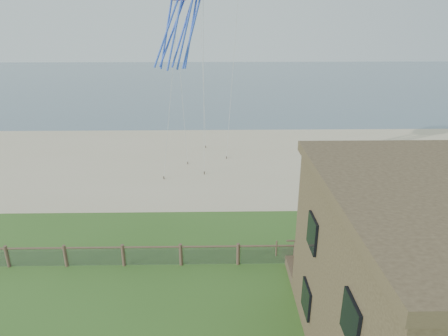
{
  "coord_description": "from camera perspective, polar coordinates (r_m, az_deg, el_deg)",
  "views": [
    {
      "loc": [
        1.93,
        -11.83,
        12.4
      ],
      "look_at": [
        2.3,
        8.0,
        4.7
      ],
      "focal_mm": 32.0,
      "sensor_mm": 36.0,
      "label": 1
    }
  ],
  "objects": [
    {
      "name": "sand_beach",
      "position": [
        36.08,
        -4.07,
        1.09
      ],
      "size": [
        72.0,
        20.0,
        0.02
      ],
      "primitive_type": "cube",
      "color": "#C7B590",
      "rests_on": "ground"
    },
    {
      "name": "ocean",
      "position": [
        78.83,
        -2.52,
        12.17
      ],
      "size": [
        160.0,
        68.0,
        0.02
      ],
      "primitive_type": "cube",
      "color": "slate",
      "rests_on": "ground"
    },
    {
      "name": "chainlink_fence",
      "position": [
        21.49,
        -6.18,
        -12.37
      ],
      "size": [
        36.2,
        0.2,
        1.25
      ],
      "primitive_type": null,
      "color": "brown",
      "rests_on": "ground"
    },
    {
      "name": "motel_deck",
      "position": [
        23.52,
        27.95,
        -12.67
      ],
      "size": [
        15.0,
        2.0,
        0.5
      ],
      "primitive_type": "cube",
      "color": "brown",
      "rests_on": "ground"
    },
    {
      "name": "picnic_table",
      "position": [
        21.23,
        12.82,
        -13.76
      ],
      "size": [
        2.31,
        2.0,
        0.82
      ],
      "primitive_type": null,
      "rotation": [
        0.0,
        0.0,
        -0.31
      ],
      "color": "brown",
      "rests_on": "ground"
    },
    {
      "name": "octopus_kite",
      "position": [
        26.62,
        -6.4,
        21.52
      ],
      "size": [
        4.08,
        3.33,
        7.33
      ],
      "primitive_type": null,
      "rotation": [
        0.0,
        0.0,
        -0.26
      ],
      "color": "#EF256D"
    }
  ]
}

